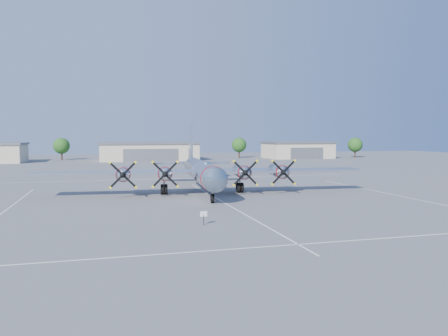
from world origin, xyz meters
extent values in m
plane|color=#59595C|center=(0.00, 0.00, 0.00)|extent=(260.00, 260.00, 0.00)
cube|color=silver|center=(0.00, -5.00, 0.01)|extent=(0.15, 40.00, 0.01)
cube|color=silver|center=(22.00, -5.00, 0.01)|extent=(0.15, 40.00, 0.01)
cube|color=silver|center=(0.00, -22.00, 0.01)|extent=(60.00, 0.15, 0.01)
cube|color=silver|center=(0.00, 25.00, 0.01)|extent=(60.00, 0.15, 0.01)
cube|color=beige|center=(0.00, 82.00, 2.40)|extent=(28.00, 14.00, 4.80)
cube|color=slate|center=(0.00, 82.00, 5.10)|extent=(28.60, 14.60, 0.60)
cube|color=slate|center=(0.00, 74.95, 1.80)|extent=(15.40, 0.20, 3.60)
cube|color=beige|center=(48.00, 82.00, 2.40)|extent=(20.00, 14.00, 4.80)
cube|color=slate|center=(48.00, 82.00, 5.10)|extent=(20.60, 14.60, 0.60)
cube|color=slate|center=(48.00, 74.95, 1.80)|extent=(11.00, 0.20, 3.60)
cylinder|color=#382619|center=(-25.00, 90.00, 1.40)|extent=(0.50, 0.50, 2.80)
sphere|color=#1F4413|center=(-25.00, 90.00, 4.24)|extent=(4.80, 4.80, 4.80)
cylinder|color=#382619|center=(30.00, 88.00, 1.40)|extent=(0.50, 0.50, 2.80)
sphere|color=#1F4413|center=(30.00, 88.00, 4.24)|extent=(4.80, 4.80, 4.80)
cylinder|color=#382619|center=(68.00, 80.00, 1.40)|extent=(0.50, 0.50, 2.80)
sphere|color=#1F4413|center=(68.00, 80.00, 4.24)|extent=(4.80, 4.80, 4.80)
cylinder|color=black|center=(-4.77, -14.05, 0.44)|extent=(0.07, 0.07, 0.87)
cube|color=white|center=(-4.77, -14.05, 0.93)|extent=(0.60, 0.09, 0.44)
camera|label=1|loc=(-12.49, -48.65, 7.36)|focal=35.00mm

